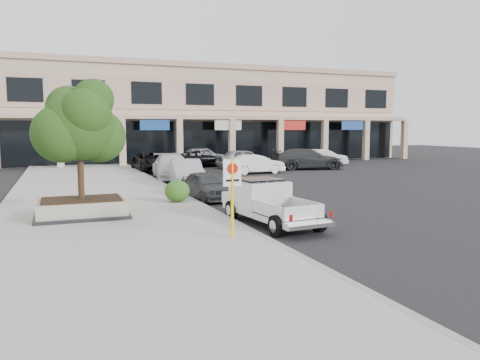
# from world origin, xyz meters

# --- Properties ---
(ground) EXTENTS (120.00, 120.00, 0.00)m
(ground) POSITION_xyz_m (0.00, 0.00, 0.00)
(ground) COLOR black
(ground) RESTS_ON ground
(sidewalk) EXTENTS (8.00, 52.00, 0.15)m
(sidewalk) POSITION_xyz_m (-5.50, 6.00, 0.07)
(sidewalk) COLOR gray
(sidewalk) RESTS_ON ground
(curb) EXTENTS (0.20, 52.00, 0.15)m
(curb) POSITION_xyz_m (-1.55, 6.00, 0.07)
(curb) COLOR gray
(curb) RESTS_ON ground
(strip_mall) EXTENTS (40.55, 12.43, 9.50)m
(strip_mall) POSITION_xyz_m (8.00, 33.93, 4.75)
(strip_mall) COLOR tan
(strip_mall) RESTS_ON ground
(planter) EXTENTS (3.20, 2.20, 0.68)m
(planter) POSITION_xyz_m (-6.41, 3.44, 0.48)
(planter) COLOR black
(planter) RESTS_ON sidewalk
(planter_tree) EXTENTS (2.90, 2.55, 4.00)m
(planter_tree) POSITION_xyz_m (-6.28, 3.59, 3.41)
(planter_tree) COLOR #2F2312
(planter_tree) RESTS_ON planter
(no_parking_sign) EXTENTS (0.55, 0.09, 2.30)m
(no_parking_sign) POSITION_xyz_m (-2.48, -1.47, 1.63)
(no_parking_sign) COLOR yellow
(no_parking_sign) RESTS_ON sidewalk
(hedge) EXTENTS (1.10, 0.99, 0.93)m
(hedge) POSITION_xyz_m (-2.40, 5.63, 0.62)
(hedge) COLOR #1F4F16
(hedge) RESTS_ON sidewalk
(pickup_truck) EXTENTS (2.27, 5.04, 1.54)m
(pickup_truck) POSITION_xyz_m (-0.35, 0.38, 0.77)
(pickup_truck) COLOR silver
(pickup_truck) RESTS_ON ground
(curb_car_a) EXTENTS (1.92, 4.01, 1.32)m
(curb_car_a) POSITION_xyz_m (-0.72, 6.73, 0.66)
(curb_car_a) COLOR #323437
(curb_car_a) RESTS_ON ground
(curb_car_b) EXTENTS (2.20, 4.85, 1.54)m
(curb_car_b) POSITION_xyz_m (-0.33, 12.00, 0.77)
(curb_car_b) COLOR #AEB1B6
(curb_car_b) RESTS_ON ground
(curb_car_c) EXTENTS (2.87, 5.78, 1.61)m
(curb_car_c) POSITION_xyz_m (-0.19, 16.32, 0.81)
(curb_car_c) COLOR silver
(curb_car_c) RESTS_ON ground
(curb_car_d) EXTENTS (2.77, 5.66, 1.55)m
(curb_car_d) POSITION_xyz_m (-0.35, 21.93, 0.77)
(curb_car_d) COLOR black
(curb_car_d) RESTS_ON ground
(lot_car_a) EXTENTS (4.77, 2.03, 1.61)m
(lot_car_a) POSITION_xyz_m (7.24, 22.03, 0.80)
(lot_car_a) COLOR #97999E
(lot_car_a) RESTS_ON ground
(lot_car_b) EXTENTS (4.32, 1.78, 1.39)m
(lot_car_b) POSITION_xyz_m (6.36, 17.47, 0.70)
(lot_car_b) COLOR white
(lot_car_b) RESTS_ON ground
(lot_car_c) EXTENTS (6.12, 3.39, 1.68)m
(lot_car_c) POSITION_xyz_m (11.71, 19.32, 0.84)
(lot_car_c) COLOR #2A2D2F
(lot_car_c) RESTS_ON ground
(lot_car_d) EXTENTS (5.27, 3.33, 1.35)m
(lot_car_d) POSITION_xyz_m (4.30, 24.82, 0.68)
(lot_car_d) COLOR black
(lot_car_d) RESTS_ON ground
(lot_car_e) EXTENTS (4.94, 2.31, 1.63)m
(lot_car_e) POSITION_xyz_m (5.21, 27.14, 0.82)
(lot_car_e) COLOR #A4A5AB
(lot_car_e) RESTS_ON ground
(lot_car_f) EXTENTS (4.52, 1.73, 1.47)m
(lot_car_f) POSITION_xyz_m (14.53, 21.64, 0.73)
(lot_car_f) COLOR silver
(lot_car_f) RESTS_ON ground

